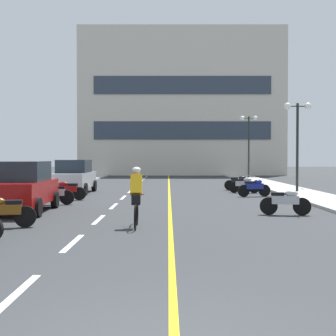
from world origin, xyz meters
name	(u,v)px	position (x,y,z in m)	size (l,w,h in m)	color
ground_plane	(166,193)	(0.00, 21.00, 0.00)	(140.00, 140.00, 0.00)	#2D3033
curb_left	(49,188)	(-7.20, 24.00, 0.06)	(2.40, 72.00, 0.12)	#A8A8A3
curb_right	(283,188)	(7.20, 24.00, 0.06)	(2.40, 72.00, 0.12)	#A8A8A3
lane_dash_0	(16,295)	(-2.00, 2.00, 0.00)	(0.14, 2.20, 0.01)	silver
lane_dash_1	(74,243)	(-2.00, 6.00, 0.00)	(0.14, 2.20, 0.01)	silver
lane_dash_2	(100,219)	(-2.00, 10.00, 0.00)	(0.14, 2.20, 0.01)	silver
lane_dash_3	(115,206)	(-2.00, 14.00, 0.00)	(0.14, 2.20, 0.01)	silver
lane_dash_4	(124,197)	(-2.00, 18.00, 0.00)	(0.14, 2.20, 0.01)	silver
lane_dash_5	(131,191)	(-2.00, 22.00, 0.00)	(0.14, 2.20, 0.01)	silver
lane_dash_6	(136,187)	(-2.00, 26.00, 0.00)	(0.14, 2.20, 0.01)	silver
lane_dash_7	(140,183)	(-2.00, 30.00, 0.00)	(0.14, 2.20, 0.01)	silver
lane_dash_8	(143,181)	(-2.00, 34.00, 0.00)	(0.14, 2.20, 0.01)	silver
lane_dash_9	(145,179)	(-2.00, 38.00, 0.00)	(0.14, 2.20, 0.01)	silver
lane_dash_10	(147,177)	(-2.00, 42.00, 0.00)	(0.14, 2.20, 0.01)	silver
lane_dash_11	(149,175)	(-2.00, 46.00, 0.00)	(0.14, 2.20, 0.01)	silver
centre_line_yellow	(170,189)	(0.25, 24.00, 0.00)	(0.12, 66.00, 0.01)	gold
office_building	(182,105)	(1.71, 49.08, 8.03)	(22.47, 8.27, 16.06)	beige
street_lamp_mid	(299,126)	(7.19, 20.60, 3.66)	(1.46, 0.36, 4.79)	black
street_lamp_far	(250,133)	(7.10, 35.19, 4.03)	(1.46, 0.36, 5.37)	black
parked_car_near	(24,187)	(-4.99, 11.92, 0.92)	(2.05, 4.26, 1.82)	black
parked_car_mid	(75,176)	(-4.94, 20.73, 0.92)	(1.96, 4.22, 1.82)	black
motorcycle_3	(5,211)	(-4.37, 8.27, 0.47)	(1.69, 0.63, 0.92)	black
motorcycle_4	(287,201)	(4.17, 11.12, 0.47)	(1.69, 0.61, 0.92)	black
motorcycle_5	(54,193)	(-4.56, 14.55, 0.47)	(1.70, 0.60, 0.92)	black
motorcycle_6	(68,190)	(-4.43, 16.61, 0.47)	(1.70, 0.60, 0.92)	black
motorcycle_7	(256,187)	(4.48, 18.50, 0.47)	(1.69, 0.63, 0.92)	black
motorcycle_8	(245,184)	(4.37, 20.85, 0.47)	(1.64, 0.79, 0.92)	black
motorcycle_9	(240,182)	(4.39, 22.92, 0.47)	(1.70, 0.60, 0.92)	black
cyclist_rider	(137,196)	(-0.71, 8.42, 0.89)	(0.42, 1.77, 1.71)	black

